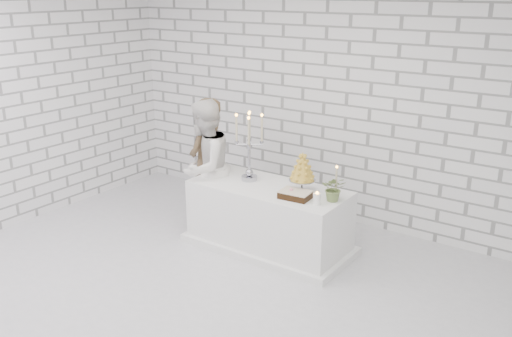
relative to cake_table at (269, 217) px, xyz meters
name	(u,v)px	position (x,y,z in m)	size (l,w,h in m)	color
ground	(197,293)	(-0.01, -1.25, -0.38)	(6.00, 5.00, 0.01)	silver
wall_back	(324,102)	(-0.01, 1.25, 1.12)	(6.00, 0.01, 3.00)	white
wall_left	(3,108)	(-3.01, -1.25, 1.12)	(0.01, 5.00, 3.00)	white
cake_table	(269,217)	(0.00, 0.00, 0.00)	(1.80, 0.80, 0.75)	white
groom	(207,163)	(-1.01, 0.12, 0.44)	(0.59, 0.39, 1.63)	brown
bride	(205,168)	(-0.89, -0.06, 0.45)	(0.80, 0.62, 1.65)	white
candelabra	(249,147)	(-0.31, 0.05, 0.78)	(0.33, 0.33, 0.81)	#9D9DA7
croquembouche	(302,172)	(0.39, 0.07, 0.60)	(0.29, 0.29, 0.45)	#B78C21
chocolate_cake	(295,195)	(0.43, -0.14, 0.42)	(0.32, 0.23, 0.08)	black
pillar_candle	(317,199)	(0.70, -0.16, 0.44)	(0.08, 0.08, 0.12)	white
extra_taper	(336,182)	(0.75, 0.16, 0.54)	(0.06, 0.06, 0.32)	beige
flowers	(334,188)	(0.80, 0.02, 0.51)	(0.25, 0.22, 0.28)	#496931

